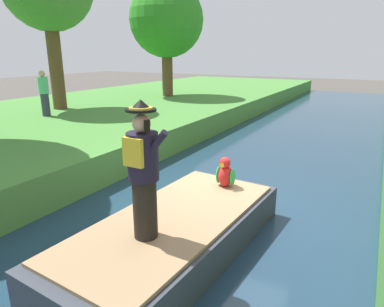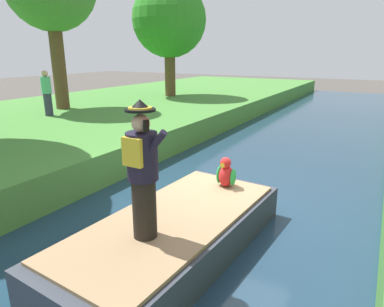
% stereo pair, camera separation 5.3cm
% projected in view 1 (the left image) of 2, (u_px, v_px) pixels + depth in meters
% --- Properties ---
extents(ground_plane, '(80.00, 80.00, 0.00)m').
position_uv_depth(ground_plane, '(222.00, 212.00, 6.89)').
color(ground_plane, '#4C4742').
extents(canal_water, '(5.61, 48.00, 0.10)m').
position_uv_depth(canal_water, '(222.00, 209.00, 6.88)').
color(canal_water, '#1E384C').
rests_on(canal_water, ground).
extents(boat, '(2.04, 4.30, 0.61)m').
position_uv_depth(boat, '(174.00, 235.00, 5.24)').
color(boat, '#333842').
rests_on(boat, canal_water).
extents(person_pirate, '(0.61, 0.42, 1.85)m').
position_uv_depth(person_pirate, '(143.00, 172.00, 4.34)').
color(person_pirate, black).
rests_on(person_pirate, boat).
extents(parrot_plush, '(0.36, 0.35, 0.57)m').
position_uv_depth(parrot_plush, '(225.00, 174.00, 6.26)').
color(parrot_plush, red).
rests_on(parrot_plush, boat).
extents(tree_broad, '(3.69, 3.69, 5.62)m').
position_uv_depth(tree_broad, '(166.00, 20.00, 16.88)').
color(tree_broad, brown).
rests_on(tree_broad, grass_bank_near).
extents(person_bystander, '(0.34, 0.34, 1.60)m').
position_uv_depth(person_bystander, '(44.00, 93.00, 12.04)').
color(person_bystander, '#33384C').
rests_on(person_bystander, grass_bank_near).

